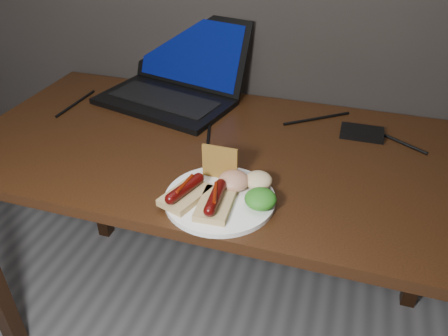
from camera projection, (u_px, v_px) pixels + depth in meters
desk at (221, 173)px, 1.23m from camera, size 1.40×0.70×0.75m
laptop at (174, 82)px, 1.41m from camera, size 0.48×0.41×0.25m
hard_drive at (362, 133)px, 1.23m from camera, size 0.12×0.08×0.02m
desk_cables at (236, 121)px, 1.30m from camera, size 1.07×0.31×0.01m
plate at (220, 199)px, 0.98m from camera, size 0.25×0.25×0.01m
bread_sausage_left at (185, 192)px, 0.96m from camera, size 0.10×0.13×0.04m
bread_sausage_center at (215, 201)px, 0.94m from camera, size 0.08×0.12×0.04m
crispbread at (220, 162)px, 1.02m from camera, size 0.09×0.01×0.08m
salad_greens at (261, 199)px, 0.94m from camera, size 0.07×0.07×0.04m
salsa_mound at (234, 181)px, 0.99m from camera, size 0.07×0.07×0.04m
coleslaw_mound at (258, 180)px, 1.00m from camera, size 0.06×0.06×0.04m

